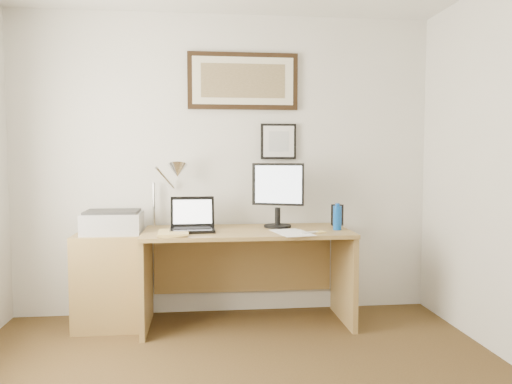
{
  "coord_description": "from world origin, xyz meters",
  "views": [
    {
      "loc": [
        -0.2,
        -2.22,
        1.32
      ],
      "look_at": [
        0.2,
        1.43,
        1.06
      ],
      "focal_mm": 35.0,
      "sensor_mm": 36.0,
      "label": 1
    }
  ],
  "objects": [
    {
      "name": "speaker",
      "position": [
        0.92,
        1.81,
        0.84
      ],
      "size": [
        0.1,
        0.09,
        0.18
      ],
      "primitive_type": "cube",
      "rotation": [
        0.0,
        0.0,
        0.38
      ],
      "color": "black",
      "rests_on": "desk"
    },
    {
      "name": "laptop",
      "position": [
        -0.27,
        1.63,
        0.81
      ],
      "size": [
        0.35,
        0.3,
        0.26
      ],
      "color": "black",
      "rests_on": "desk"
    },
    {
      "name": "printer",
      "position": [
        -0.88,
        1.7,
        0.82
      ],
      "size": [
        0.44,
        0.34,
        0.18
      ],
      "color": "#ACACAF",
      "rests_on": "side_cabinet"
    },
    {
      "name": "book",
      "position": [
        -0.52,
        1.45,
        0.76
      ],
      "size": [
        0.23,
        0.31,
        0.02
      ],
      "primitive_type": "imported",
      "rotation": [
        0.0,
        0.0,
        0.04
      ],
      "color": "tan",
      "rests_on": "desk"
    },
    {
      "name": "picture_small",
      "position": [
        0.45,
        1.97,
        1.45
      ],
      "size": [
        0.3,
        0.03,
        0.3
      ],
      "color": "black",
      "rests_on": "wall_back"
    },
    {
      "name": "wall_back",
      "position": [
        0.0,
        2.0,
        1.25
      ],
      "size": [
        3.5,
        0.02,
        2.5
      ],
      "primitive_type": "cube",
      "color": "silver",
      "rests_on": "ground"
    },
    {
      "name": "lcd_monitor",
      "position": [
        0.41,
        1.74,
        1.04
      ],
      "size": [
        0.4,
        0.22,
        0.52
      ],
      "color": "black",
      "rests_on": "desk"
    },
    {
      "name": "paper_sheet_a",
      "position": [
        0.48,
        1.42,
        0.75
      ],
      "size": [
        0.29,
        0.37,
        0.0
      ],
      "primitive_type": "cube",
      "rotation": [
        0.0,
        0.0,
        0.17
      ],
      "color": "white",
      "rests_on": "desk"
    },
    {
      "name": "water_bottle",
      "position": [
        0.85,
        1.56,
        0.84
      ],
      "size": [
        0.07,
        0.07,
        0.19
      ],
      "primitive_type": "cylinder",
      "color": "#0C4AA8",
      "rests_on": "desk"
    },
    {
      "name": "marker_pen",
      "position": [
        0.6,
        1.4,
        0.76
      ],
      "size": [
        0.14,
        0.06,
        0.02
      ],
      "primitive_type": "cylinder",
      "rotation": [
        0.0,
        1.57,
        0.35
      ],
      "color": "white",
      "rests_on": "desk"
    },
    {
      "name": "bottle_cap",
      "position": [
        0.85,
        1.56,
        0.95
      ],
      "size": [
        0.03,
        0.03,
        0.02
      ],
      "primitive_type": "cylinder",
      "color": "#0C4AA8",
      "rests_on": "water_bottle"
    },
    {
      "name": "desk",
      "position": [
        0.15,
        1.72,
        0.51
      ],
      "size": [
        1.6,
        0.7,
        0.75
      ],
      "color": "olive",
      "rests_on": "floor"
    },
    {
      "name": "side_cabinet",
      "position": [
        -0.92,
        1.68,
        0.36
      ],
      "size": [
        0.5,
        0.4,
        0.73
      ],
      "primitive_type": "cube",
      "color": "olive",
      "rests_on": "floor"
    },
    {
      "name": "sticky_pad",
      "position": [
        0.68,
        1.43,
        0.76
      ],
      "size": [
        0.09,
        0.09,
        0.01
      ],
      "primitive_type": "cube",
      "rotation": [
        0.0,
        0.0,
        0.23
      ],
      "color": "#ECCE70",
      "rests_on": "desk"
    },
    {
      "name": "picture_large",
      "position": [
        0.15,
        1.97,
        1.95
      ],
      "size": [
        0.92,
        0.04,
        0.47
      ],
      "color": "black",
      "rests_on": "wall_back"
    },
    {
      "name": "desk_lamp",
      "position": [
        -0.41,
        1.81,
        1.19
      ],
      "size": [
        0.29,
        0.27,
        0.53
      ],
      "color": "silver",
      "rests_on": "desk"
    },
    {
      "name": "paper_sheet_b",
      "position": [
        0.46,
        1.46,
        0.75
      ],
      "size": [
        0.29,
        0.37,
        0.0
      ],
      "primitive_type": "cube",
      "rotation": [
        0.0,
        0.0,
        0.2
      ],
      "color": "white",
      "rests_on": "desk"
    }
  ]
}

